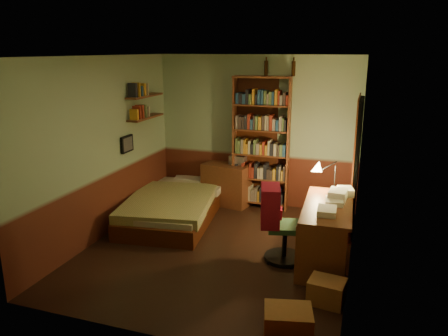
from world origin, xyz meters
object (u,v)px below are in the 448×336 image
(mini_stereo, at_px, (238,160))
(desk_lamp, at_px, (335,171))
(bed, at_px, (175,197))
(bookshelf, at_px, (261,144))
(office_chair, at_px, (285,220))
(cardboard_box_a, at_px, (288,325))
(dresser, at_px, (226,184))
(desk, at_px, (326,233))
(cardboard_box_b, at_px, (327,291))

(mini_stereo, xyz_separation_m, desk_lamp, (1.74, -1.10, 0.24))
(mini_stereo, bearing_deg, bed, -128.35)
(bookshelf, relative_size, office_chair, 2.02)
(bed, bearing_deg, cardboard_box_a, -54.77)
(dresser, bearing_deg, mini_stereo, 45.05)
(dresser, relative_size, cardboard_box_a, 1.84)
(desk_lamp, bearing_deg, dresser, 129.79)
(bookshelf, distance_m, cardboard_box_a, 3.82)
(cardboard_box_a, bearing_deg, desk, 84.78)
(mini_stereo, distance_m, office_chair, 2.29)
(office_chair, relative_size, cardboard_box_b, 2.96)
(bed, xyz_separation_m, desk, (2.51, -0.80, 0.05))
(office_chair, bearing_deg, dresser, 113.58)
(bed, xyz_separation_m, bookshelf, (1.20, 0.93, 0.79))
(desk, height_order, office_chair, office_chair)
(bookshelf, xyz_separation_m, desk_lamp, (1.33, -1.06, -0.09))
(bookshelf, relative_size, desk, 1.56)
(dresser, distance_m, cardboard_box_b, 3.34)
(desk_lamp, bearing_deg, office_chair, -145.96)
(bookshelf, bearing_deg, desk_lamp, -43.12)
(bookshelf, distance_m, desk_lamp, 1.70)
(mini_stereo, xyz_separation_m, bookshelf, (0.42, -0.04, 0.32))
(bookshelf, relative_size, desk_lamp, 4.21)
(cardboard_box_a, distance_m, cardboard_box_b, 0.84)
(mini_stereo, relative_size, cardboard_box_a, 0.64)
(cardboard_box_b, bearing_deg, cardboard_box_a, -109.81)
(bed, height_order, dresser, dresser)
(bed, height_order, cardboard_box_b, bed)
(mini_stereo, relative_size, desk, 0.20)
(desk, bearing_deg, bed, 160.07)
(bed, xyz_separation_m, cardboard_box_a, (2.34, -2.58, -0.17))
(bed, bearing_deg, desk_lamp, -9.93)
(bed, height_order, desk_lamp, desk_lamp)
(dresser, bearing_deg, bookshelf, 18.22)
(desk, relative_size, desk_lamp, 2.70)
(desk, relative_size, office_chair, 1.29)
(office_chair, bearing_deg, desk_lamp, 43.08)
(bookshelf, bearing_deg, cardboard_box_b, -66.80)
(mini_stereo, height_order, cardboard_box_b, mini_stereo)
(desk_lamp, bearing_deg, mini_stereo, 124.44)
(bookshelf, height_order, cardboard_box_b, bookshelf)
(office_chair, bearing_deg, desk, 1.96)
(mini_stereo, bearing_deg, office_chair, -57.27)
(office_chair, bearing_deg, bed, 140.33)
(mini_stereo, xyz_separation_m, cardboard_box_a, (1.56, -3.56, -0.64))
(cardboard_box_a, bearing_deg, mini_stereo, 113.75)
(bed, height_order, cardboard_box_a, bed)
(bookshelf, distance_m, desk, 2.30)
(desk, xyz_separation_m, office_chair, (-0.51, -0.15, 0.17))
(dresser, bearing_deg, desk, -30.79)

